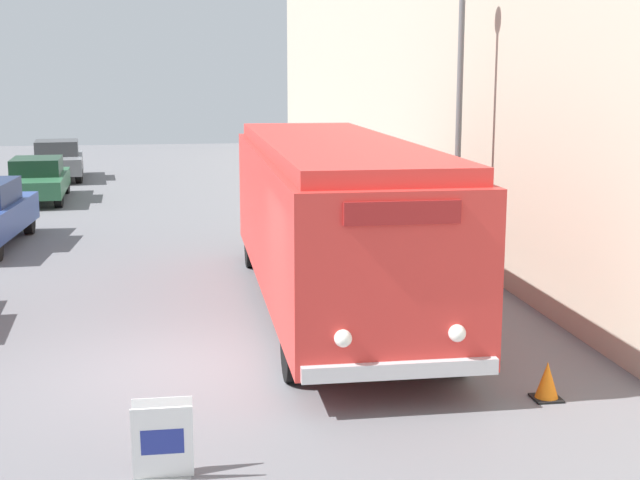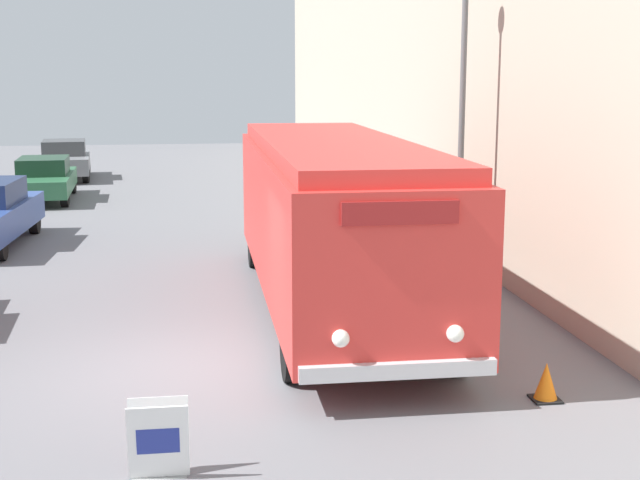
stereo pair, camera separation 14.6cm
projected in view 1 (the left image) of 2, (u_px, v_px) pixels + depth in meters
name	position (u px, v px, depth m)	size (l,w,h in m)	color
ground_plane	(177.00, 370.00, 12.64)	(80.00, 80.00, 0.00)	slate
building_wall_right	(431.00, 68.00, 22.51)	(0.30, 60.00, 8.50)	#B2A893
vintage_bus	(332.00, 214.00, 15.59)	(2.59, 10.23, 3.02)	black
sign_board	(163.00, 442.00, 9.22)	(0.63, 0.31, 0.83)	gray
streetlamp	(460.00, 80.00, 17.35)	(0.36, 0.36, 6.13)	#595E60
parked_car_far	(37.00, 179.00, 28.91)	(2.05, 4.72, 1.39)	black
parked_car_distant	(57.00, 160.00, 34.64)	(2.29, 4.52, 1.51)	black
traffic_cone	(547.00, 381.00, 11.46)	(0.36, 0.36, 0.50)	black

